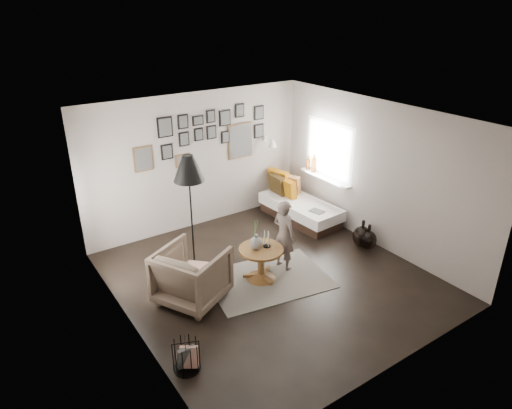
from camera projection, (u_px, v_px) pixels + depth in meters
ground at (271, 278)px, 7.34m from camera, size 4.80×4.80×0.00m
wall_back at (197, 161)px, 8.61m from camera, size 4.50×0.00×4.50m
wall_front at (401, 279)px, 4.99m from camera, size 4.50×0.00×4.50m
wall_left at (125, 246)px, 5.65m from camera, size 0.00×4.80×4.80m
wall_right at (376, 175)px, 7.96m from camera, size 0.00×4.80×4.80m
ceiling at (273, 118)px, 6.27m from camera, size 4.80×4.80×0.00m
door_left at (100, 227)px, 6.66m from camera, size 0.00×2.14×2.14m
window_right at (320, 173)px, 9.08m from camera, size 0.15×1.32×1.30m
gallery_wall at (210, 136)px, 8.56m from camera, size 2.74×0.03×1.08m
wall_sconce at (272, 143)px, 9.14m from camera, size 0.18×0.36×0.16m
rug at (268, 279)px, 7.29m from camera, size 2.07×1.61×0.01m
pedestal_table at (261, 265)px, 7.22m from camera, size 0.70×0.70×0.55m
vase at (256, 241)px, 7.01m from camera, size 0.20×0.20×0.50m
candles at (267, 239)px, 7.10m from camera, size 0.12×0.12×0.26m
daybed at (298, 206)px, 9.25m from camera, size 0.88×1.86×0.87m
magazine_on_daybed at (317, 211)px, 8.68m from camera, size 0.25×0.31×0.01m
armchair at (192, 275)px, 6.65m from camera, size 1.23×1.22×0.84m
armchair_cushion at (192, 270)px, 6.68m from camera, size 0.51×0.52×0.17m
floor_lamp at (189, 173)px, 6.80m from camera, size 0.47×0.47×2.01m
magazine_basket at (186, 356)px, 5.46m from camera, size 0.41×0.41×0.40m
demijohn_large at (362, 236)px, 8.20m from camera, size 0.34×0.34×0.52m
demijohn_small at (368, 240)px, 8.14m from camera, size 0.30×0.30×0.47m
child at (284, 235)px, 7.39m from camera, size 0.36×0.49×1.21m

